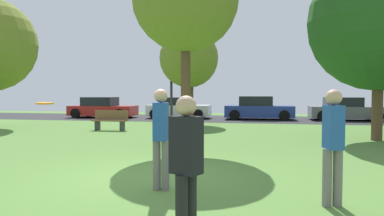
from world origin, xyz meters
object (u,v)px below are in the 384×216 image
object	(u,v)px
street_lamp_post	(171,83)
person_walking	(161,134)
oak_tree_right	(379,22)
person_bystander	(333,141)
parked_car_grey	(345,110)
parked_car_red	(102,108)
frisbee_disc	(45,103)
maple_tree_far	(189,59)
parked_car_white	(178,109)
person_catcher	(186,165)
parked_car_blue	(258,109)
park_bench	(110,120)

from	to	relation	value
street_lamp_post	person_walking	bearing A→B (deg)	-76.55
person_walking	oak_tree_right	bearing A→B (deg)	-39.59
person_walking	street_lamp_post	world-z (taller)	street_lamp_post
oak_tree_right	person_bystander	size ratio (longest dim) A/B	3.78
parked_car_grey	person_bystander	bearing A→B (deg)	-103.44
person_bystander	parked_car_grey	xyz separation A→B (m)	(4.14, 17.34, -0.34)
parked_car_red	parked_car_grey	size ratio (longest dim) A/B	1.04
oak_tree_right	street_lamp_post	world-z (taller)	oak_tree_right
frisbee_disc	parked_car_red	world-z (taller)	frisbee_disc
person_walking	parked_car_red	size ratio (longest dim) A/B	0.40
oak_tree_right	maple_tree_far	size ratio (longest dim) A/B	1.29
parked_car_white	parked_car_grey	world-z (taller)	parked_car_grey
maple_tree_far	oak_tree_right	bearing A→B (deg)	-33.60
person_catcher	parked_car_white	distance (m)	19.58
parked_car_blue	parked_car_grey	xyz separation A→B (m)	(5.27, 0.15, -0.02)
maple_tree_far	parked_car_red	xyz separation A→B (m)	(-6.80, 3.58, -2.92)
parked_car_blue	frisbee_disc	bearing A→B (deg)	-100.38
parked_car_blue	parked_car_grey	size ratio (longest dim) A/B	0.99
person_catcher	park_bench	world-z (taller)	person_catcher
parked_car_red	street_lamp_post	distance (m)	6.88
oak_tree_right	person_catcher	world-z (taller)	oak_tree_right
person_catcher	person_walking	size ratio (longest dim) A/B	0.95
parked_car_red	parked_car_blue	xyz separation A→B (m)	(10.54, 0.34, 0.03)
parked_car_red	park_bench	bearing A→B (deg)	-62.34
oak_tree_right	parked_car_grey	bearing A→B (deg)	83.44
oak_tree_right	parked_car_blue	world-z (taller)	oak_tree_right
maple_tree_far	parked_car_white	bearing A→B (deg)	110.84
frisbee_disc	parked_car_white	xyz separation A→B (m)	(-2.00, 17.85, -0.92)
oak_tree_right	parked_car_blue	distance (m)	10.72
frisbee_disc	parked_car_white	distance (m)	17.98
oak_tree_right	frisbee_disc	bearing A→B (deg)	-130.96
person_walking	parked_car_red	world-z (taller)	person_walking
parked_car_white	park_bench	xyz separation A→B (m)	(-1.35, -7.91, -0.18)
person_walking	parked_car_grey	world-z (taller)	person_walking
oak_tree_right	park_bench	distance (m)	11.52
oak_tree_right	person_walking	world-z (taller)	oak_tree_right
person_walking	parked_car_blue	bearing A→B (deg)	-7.65
person_bystander	person_walking	size ratio (longest dim) A/B	0.99
oak_tree_right	park_bench	world-z (taller)	oak_tree_right
parked_car_red	parked_car_white	world-z (taller)	parked_car_red
person_bystander	parked_car_grey	size ratio (longest dim) A/B	0.41
person_catcher	parked_car_red	distance (m)	21.07
person_walking	parked_car_blue	world-z (taller)	person_walking
person_walking	frisbee_disc	world-z (taller)	person_walking
oak_tree_right	person_bystander	bearing A→B (deg)	-111.02
frisbee_disc	parked_car_blue	distance (m)	18.11
oak_tree_right	frisbee_disc	xyz separation A→B (m)	(-7.45, -8.59, -2.67)
person_bystander	street_lamp_post	xyz separation A→B (m)	(-5.91, 13.44, 1.26)
person_walking	maple_tree_far	bearing A→B (deg)	7.18
park_bench	street_lamp_post	distance (m)	4.83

